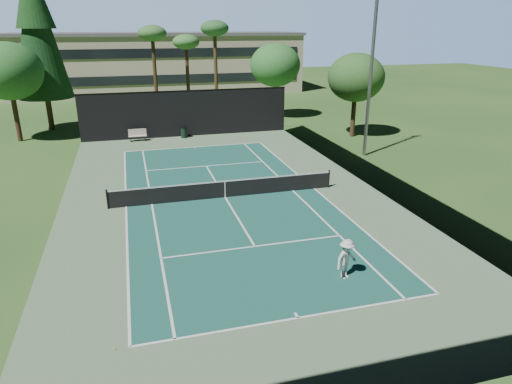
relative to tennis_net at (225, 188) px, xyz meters
The scene contains 22 objects.
ground 0.56m from the tennis_net, ahead, with size 160.00×160.00×0.00m, color #2E5620.
apron_slab 0.55m from the tennis_net, ahead, with size 18.00×32.00×0.01m, color #5B7B56.
court_surface 0.55m from the tennis_net, ahead, with size 10.97×23.77×0.01m, color #1A5549.
court_lines 0.54m from the tennis_net, ahead, with size 11.07×23.87×0.01m.
tennis_net is the anchor object (origin of this frame).
fence 1.45m from the tennis_net, 90.00° to the left, with size 18.04×32.05×4.03m.
player 10.25m from the tennis_net, 74.70° to the right, with size 1.06×0.61×1.63m, color silver.
tennis_ball_a 13.30m from the tennis_net, 116.53° to the right, with size 0.06×0.06×0.06m, color #B6CC2E.
tennis_ball_b 3.03m from the tennis_net, behind, with size 0.06×0.06×0.06m, color gold.
tennis_ball_c 5.04m from the tennis_net, 90.67° to the left, with size 0.08×0.08×0.08m, color #D1EE36.
tennis_ball_d 8.23m from the tennis_net, 143.02° to the left, with size 0.06×0.06×0.06m, color #E4F136.
park_bench 15.91m from the tennis_net, 105.89° to the left, with size 1.50×0.45×1.02m.
trash_bin 15.43m from the tennis_net, 91.55° to the left, with size 0.56×0.56×0.95m.
pine_tree 26.63m from the tennis_net, 118.61° to the left, with size 4.80×4.80×15.00m.
palm_a 25.26m from the tennis_net, 94.76° to the left, with size 2.80×2.80×9.32m.
palm_b 26.92m from the tennis_net, 86.70° to the left, with size 2.80×2.80×8.42m.
palm_c 24.69m from the tennis_net, 80.13° to the left, with size 2.80×2.80×9.77m.
decid_tree_a 24.65m from the tennis_net, 65.56° to the left, with size 5.12×5.12×7.62m.
decid_tree_b 18.99m from the tennis_net, 40.60° to the left, with size 4.80×4.80×7.14m.
decid_tree_c 23.39m from the tennis_net, 127.87° to the left, with size 5.44×5.44×8.09m.
campus_building 46.12m from the tennis_net, 90.00° to the left, with size 40.50×12.50×8.30m.
light_pole 14.66m from the tennis_net, 26.57° to the left, with size 0.90×0.25×12.22m.
Camera 1 is at (-4.83, -23.97, 9.28)m, focal length 32.00 mm.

